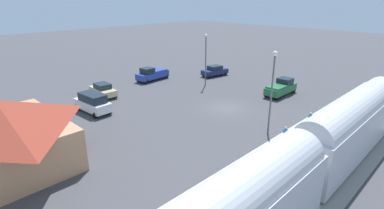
% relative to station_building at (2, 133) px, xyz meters
% --- Properties ---
extents(ground_plane, '(200.00, 200.00, 0.00)m').
position_rel_station_building_xyz_m(ground_plane, '(-4.00, -22.00, -2.82)').
color(ground_plane, '#424247').
extents(railway_track, '(4.80, 70.00, 0.30)m').
position_rel_station_building_xyz_m(railway_track, '(-18.00, -22.00, -2.72)').
color(railway_track, gray).
rests_on(railway_track, ground).
extents(platform, '(3.20, 46.00, 0.30)m').
position_rel_station_building_xyz_m(platform, '(-14.00, -22.00, -2.67)').
color(platform, '#B7B2A8').
rests_on(platform, ground).
extents(station_building, '(10.79, 8.95, 5.41)m').
position_rel_station_building_xyz_m(station_building, '(0.00, 0.00, 0.00)').
color(station_building, tan).
rests_on(station_building, ground).
extents(pedestrian_on_platform, '(0.36, 0.36, 1.71)m').
position_rel_station_building_xyz_m(pedestrian_on_platform, '(-13.71, -17.73, -1.54)').
color(pedestrian_on_platform, brown).
rests_on(pedestrian_on_platform, platform).
extents(pedestrian_waiting_far, '(0.36, 0.36, 1.71)m').
position_rel_station_building_xyz_m(pedestrian_waiting_far, '(-13.77, -22.50, -1.54)').
color(pedestrian_waiting_far, '#333338').
rests_on(pedestrian_waiting_far, platform).
extents(suv_white, '(5.01, 2.62, 2.22)m').
position_rel_station_building_xyz_m(suv_white, '(6.03, -10.35, -1.67)').
color(suv_white, white).
rests_on(suv_white, ground).
extents(pickup_green, '(2.02, 5.42, 2.14)m').
position_rel_station_building_xyz_m(pickup_green, '(-5.97, -31.16, -1.79)').
color(pickup_green, '#236638').
rests_on(pickup_green, ground).
extents(sedan_tan, '(4.59, 2.46, 1.74)m').
position_rel_station_building_xyz_m(sedan_tan, '(10.46, -14.12, -1.94)').
color(sedan_tan, '#C6B284').
rests_on(sedan_tan, ground).
extents(sedan_navy, '(2.55, 4.74, 1.74)m').
position_rel_station_building_xyz_m(sedan_navy, '(7.00, -32.74, -1.94)').
color(sedan_navy, navy).
rests_on(sedan_navy, ground).
extents(pickup_blue, '(2.29, 5.51, 2.14)m').
position_rel_station_building_xyz_m(pickup_blue, '(12.22, -23.71, -1.79)').
color(pickup_blue, '#283D9E').
rests_on(pickup_blue, ground).
extents(light_pole_near_platform, '(0.44, 0.44, 7.95)m').
position_rel_station_building_xyz_m(light_pole_near_platform, '(-11.20, -19.29, 2.17)').
color(light_pole_near_platform, '#515156').
rests_on(light_pole_near_platform, ground).
extents(light_pole_lot_center, '(0.44, 0.44, 7.49)m').
position_rel_station_building_xyz_m(light_pole_lot_center, '(4.29, -27.42, 1.91)').
color(light_pole_lot_center, '#515156').
rests_on(light_pole_lot_center, ground).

